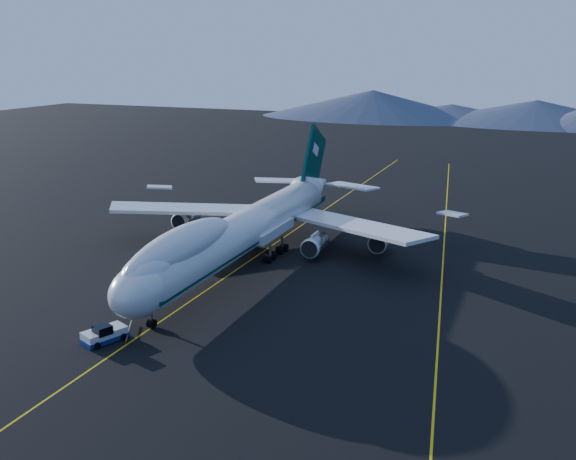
% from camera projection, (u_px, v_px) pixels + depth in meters
% --- Properties ---
extents(ground, '(500.00, 500.00, 0.00)m').
position_uv_depth(ground, '(245.00, 264.00, 103.67)').
color(ground, black).
rests_on(ground, ground).
extents(taxiway_line_main, '(0.25, 220.00, 0.01)m').
position_uv_depth(taxiway_line_main, '(245.00, 264.00, 103.66)').
color(taxiway_line_main, gold).
rests_on(taxiway_line_main, ground).
extents(taxiway_line_side, '(28.08, 198.09, 0.01)m').
position_uv_depth(taxiway_line_side, '(443.00, 268.00, 101.67)').
color(taxiway_line_side, gold).
rests_on(taxiway_line_side, ground).
extents(boeing_747, '(59.62, 72.43, 19.37)m').
position_uv_depth(boeing_747, '(244.00, 230.00, 102.12)').
color(boeing_747, silver).
rests_on(boeing_747, ground).
extents(pushback_tug, '(4.47, 5.87, 2.29)m').
position_uv_depth(pushback_tug, '(105.00, 335.00, 76.15)').
color(pushback_tug, silver).
rests_on(pushback_tug, ground).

